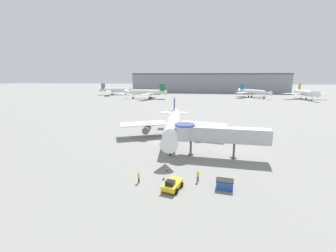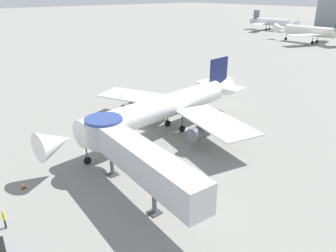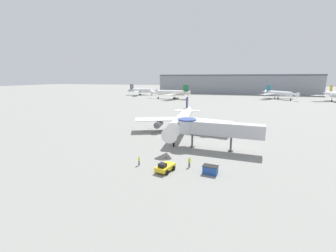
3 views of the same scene
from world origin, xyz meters
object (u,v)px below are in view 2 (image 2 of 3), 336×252
traffic_cone_near_nose (23,185)px  background_jet_gray_tail (271,22)px  traffic_cone_port_wing (115,114)px  main_airplane (164,108)px  jet_bridge (131,152)px  ground_crew_marshaller (4,218)px  background_jet_green_tail (312,31)px

traffic_cone_near_nose → background_jet_gray_tail: bearing=115.0°
traffic_cone_port_wing → traffic_cone_near_nose: traffic_cone_near_nose is taller
main_airplane → traffic_cone_port_wing: 11.44m
jet_bridge → traffic_cone_port_wing: (-20.41, 10.36, -4.39)m
ground_crew_marshaller → background_jet_gray_tail: background_jet_gray_tail is taller
ground_crew_marshaller → background_jet_green_tail: 128.33m
traffic_cone_port_wing → jet_bridge: bearing=-26.9°
jet_bridge → traffic_cone_near_nose: jet_bridge is taller
jet_bridge → ground_crew_marshaller: (-2.71, -11.37, -3.63)m
main_airplane → ground_crew_marshaller: 24.50m
main_airplane → traffic_cone_port_wing: main_airplane is taller
traffic_cone_port_wing → traffic_cone_near_nose: 22.30m
main_airplane → background_jet_gray_tail: background_jet_gray_tail is taller
jet_bridge → ground_crew_marshaller: 12.24m
traffic_cone_port_wing → background_jet_green_tail: 102.91m
main_airplane → background_jet_gray_tail: bearing=112.4°
main_airplane → background_jet_gray_tail: size_ratio=1.15×
jet_bridge → ground_crew_marshaller: jet_bridge is taller
ground_crew_marshaller → background_jet_gray_tail: 165.50m
traffic_cone_port_wing → main_airplane: bearing=8.4°
main_airplane → background_jet_gray_tail: (-66.15, 125.12, 0.36)m
traffic_cone_near_nose → ground_crew_marshaller: bearing=-31.1°
ground_crew_marshaller → background_jet_gray_tail: bearing=-45.6°
main_airplane → background_jet_green_tail: bearing=101.9°
traffic_cone_port_wing → traffic_cone_near_nose: bearing=-56.2°
jet_bridge → background_jet_green_tail: bearing=114.1°
traffic_cone_port_wing → background_jet_gray_tail: background_jet_gray_tail is taller
traffic_cone_near_nose → ground_crew_marshaller: (5.29, -3.19, 0.69)m
ground_crew_marshaller → main_airplane: bearing=-55.3°
main_airplane → traffic_cone_port_wing: bearing=-177.0°
traffic_cone_near_nose → background_jet_green_tail: bearing=105.3°
traffic_cone_port_wing → ground_crew_marshaller: size_ratio=0.33×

